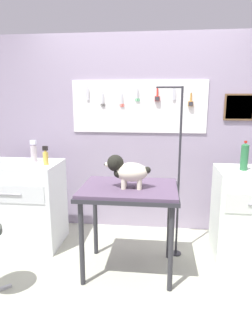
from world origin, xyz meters
The scene contains 10 objects.
ground centered at (0.00, 0.00, -0.02)m, with size 4.40×4.00×0.04m, color #ACAF99.
rear_wall_panel centered at (0.00, 1.28, 1.16)m, with size 4.00×0.11×2.30m.
grooming_table centered at (-0.04, 0.25, 0.73)m, with size 0.87×0.66×0.82m.
grooming_arm centered at (0.41, 0.60, 0.79)m, with size 0.29×0.11×1.69m.
dog centered at (-0.06, 0.20, 0.98)m, with size 0.41×0.19×0.29m.
counter_left centered at (-1.24, 0.67, 0.46)m, with size 0.80×0.58×0.92m.
cabinet_right centered at (1.12, 0.62, 0.46)m, with size 0.68×0.54×0.92m.
spray_bottle_short centered at (-1.12, 0.74, 1.02)m, with size 0.07×0.07×0.23m.
pump_bottle_white centered at (-0.93, 0.60, 1.00)m, with size 0.05×0.05×0.20m.
soda_bottle centered at (1.02, 0.60, 1.05)m, with size 0.07×0.07×0.28m.
Camera 1 is at (0.23, -2.32, 1.59)m, focal length 32.45 mm.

